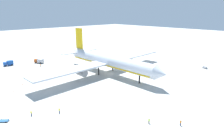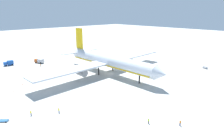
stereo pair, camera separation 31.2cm
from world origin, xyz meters
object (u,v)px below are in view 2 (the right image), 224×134
(traffic_cone_0, at_px, (194,79))
(traffic_cone_4, at_px, (13,91))
(service_truck_2, at_px, (39,61))
(ground_worker_3, at_px, (149,121))
(ground_worker_4, at_px, (59,110))
(service_truck_0, at_px, (9,63))
(traffic_cone_1, at_px, (189,72))
(ground_worker_0, at_px, (41,65))
(baggage_cart_0, at_px, (205,67))
(ground_worker_2, at_px, (180,123))
(baggage_cart_2, at_px, (4,121))
(airliner, at_px, (108,61))
(ground_worker_1, at_px, (31,113))
(traffic_cone_2, at_px, (22,84))

(traffic_cone_0, relative_size, traffic_cone_4, 1.00)
(traffic_cone_4, bearing_deg, service_truck_2, 143.57)
(ground_worker_3, bearing_deg, ground_worker_4, -146.03)
(service_truck_0, bearing_deg, traffic_cone_1, 38.62)
(traffic_cone_0, height_order, traffic_cone_1, same)
(ground_worker_0, distance_m, traffic_cone_4, 38.00)
(service_truck_2, xyz_separation_m, baggage_cart_0, (77.79, 63.74, -0.76))
(service_truck_0, height_order, ground_worker_0, service_truck_0)
(baggage_cart_0, bearing_deg, ground_worker_2, -73.83)
(baggage_cart_2, distance_m, ground_worker_0, 60.88)
(baggage_cart_0, bearing_deg, ground_worker_4, -97.75)
(service_truck_0, bearing_deg, baggage_cart_0, 43.22)
(traffic_cone_0, bearing_deg, airliner, -145.89)
(ground_worker_4, distance_m, traffic_cone_0, 65.84)
(ground_worker_2, height_order, traffic_cone_4, ground_worker_2)
(baggage_cart_2, bearing_deg, traffic_cone_0, 74.11)
(ground_worker_1, distance_m, ground_worker_2, 45.49)
(service_truck_0, relative_size, ground_worker_0, 3.07)
(ground_worker_1, relative_size, traffic_cone_0, 3.07)
(airliner, height_order, ground_worker_3, airliner)
(service_truck_2, relative_size, baggage_cart_0, 1.89)
(ground_worker_4, bearing_deg, baggage_cart_2, -115.12)
(ground_worker_0, distance_m, traffic_cone_1, 84.69)
(baggage_cart_2, bearing_deg, ground_worker_2, 43.98)
(ground_worker_2, distance_m, traffic_cone_0, 45.02)
(service_truck_0, relative_size, ground_worker_2, 3.11)
(traffic_cone_0, relative_size, traffic_cone_2, 1.00)
(airliner, bearing_deg, baggage_cart_0, 55.67)
(baggage_cart_0, relative_size, ground_worker_3, 2.07)
(traffic_cone_0, bearing_deg, ground_worker_1, -105.80)
(airliner, distance_m, ground_worker_3, 50.22)
(service_truck_2, height_order, ground_worker_3, service_truck_2)
(traffic_cone_2, bearing_deg, traffic_cone_1, 59.05)
(ground_worker_2, height_order, ground_worker_3, ground_worker_2)
(ground_worker_4, relative_size, traffic_cone_4, 3.18)
(baggage_cart_0, xyz_separation_m, ground_worker_1, (-16.40, -93.72, 0.10))
(ground_worker_2, bearing_deg, ground_worker_1, -140.77)
(ground_worker_4, xyz_separation_m, traffic_cone_2, (-34.04, 0.61, -0.62))
(ground_worker_0, xyz_separation_m, ground_worker_1, (52.62, -26.76, -0.05))
(ground_worker_2, bearing_deg, traffic_cone_4, -155.68)
(service_truck_0, xyz_separation_m, ground_worker_2, (103.71, 14.81, -0.71))
(ground_worker_0, bearing_deg, airliner, 28.65)
(airliner, height_order, service_truck_2, airliner)
(baggage_cart_2, xyz_separation_m, ground_worker_0, (-50.42, 34.13, 0.64))
(baggage_cart_2, bearing_deg, ground_worker_3, 45.02)
(service_truck_0, distance_m, ground_worker_3, 97.20)
(baggage_cart_0, relative_size, ground_worker_2, 1.94)
(service_truck_0, height_order, traffic_cone_1, service_truck_0)
(ground_worker_4, height_order, traffic_cone_1, ground_worker_4)
(ground_worker_2, xyz_separation_m, traffic_cone_1, (-21.63, 50.77, -0.62))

